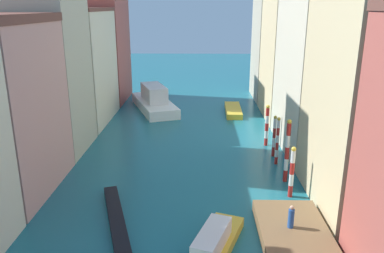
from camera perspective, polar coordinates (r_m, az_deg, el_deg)
name	(u,v)px	position (r m, az deg, el deg)	size (l,w,h in m)	color
ground_plane	(186,138)	(41.22, -0.91, -1.74)	(154.00, 154.00, 0.00)	#196070
building_left_2	(40,32)	(38.40, -21.47, 12.87)	(6.96, 7.82, 22.47)	#BCB299
building_left_3	(78,66)	(48.18, -16.42, 8.51)	(6.96, 11.72, 13.30)	beige
building_left_4	(100,30)	(58.51, -13.44, 13.72)	(6.96, 9.87, 20.47)	#B25147
building_right_1	(374,93)	(28.20, 25.25, 4.43)	(6.96, 10.42, 15.90)	beige
building_right_2	(325,46)	(38.35, 19.01, 11.20)	(6.96, 12.05, 19.94)	beige
building_right_3	(296,30)	(49.41, 15.11, 13.55)	(6.96, 10.81, 21.38)	beige
building_right_4	(278,47)	(59.82, 12.57, 11.34)	(6.96, 9.56, 15.27)	#BCB299
waterfront_dock	(295,236)	(24.68, 14.91, -15.32)	(4.09, 7.53, 0.75)	brown
person_on_dock	(291,217)	(24.39, 14.39, -12.83)	(0.36, 0.36, 1.45)	#234C93
mooring_pole_0	(292,171)	(29.10, 14.50, -6.42)	(0.36, 0.36, 3.91)	red
mooring_pole_1	(287,150)	(31.26, 13.84, -3.43)	(0.37, 0.37, 5.18)	red
mooring_pole_2	(277,140)	(34.69, 12.47, -2.02)	(0.31, 0.31, 4.32)	red
mooring_pole_3	(274,136)	(36.51, 12.01, -1.33)	(0.32, 0.32, 3.94)	red
mooring_pole_4	(267,125)	(39.20, 10.97, 0.25)	(0.39, 0.39, 4.21)	red
vaporetto_white	(154,101)	(52.67, -5.58, 3.76)	(7.69, 12.38, 3.33)	white
gondola_black	(117,220)	(26.15, -11.06, -13.37)	(3.63, 8.92, 0.49)	black
motorboat_0	(233,110)	(51.29, 6.09, 2.40)	(2.11, 6.95, 0.68)	gold
motorboat_1	(212,247)	(22.59, 2.92, -17.36)	(4.27, 7.71, 1.65)	gold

